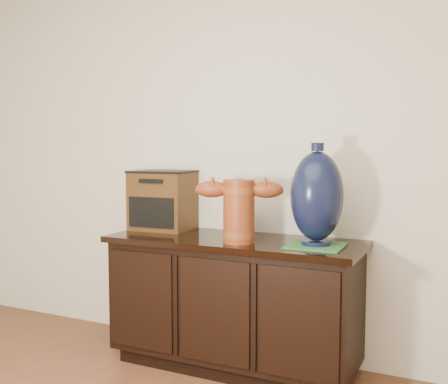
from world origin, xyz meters
The scene contains 6 objects.
sideboard centered at (0.00, 2.23, 0.39)m, with size 1.46×0.56×0.75m.
terracotta_vessel centered at (0.08, 2.11, 0.95)m, with size 0.48×0.24×0.34m.
tv_radio centered at (-0.54, 2.34, 0.94)m, with size 0.39×0.32×0.37m.
green_mat centered at (0.49, 2.19, 0.76)m, with size 0.29×0.29×0.01m, color #2D602B.
lamp_base centered at (0.49, 2.19, 1.02)m, with size 0.28×0.28×0.53m.
spray_can centered at (0.00, 2.37, 0.85)m, with size 0.07×0.07×0.20m.
Camera 1 is at (1.23, -0.46, 1.27)m, focal length 42.00 mm.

